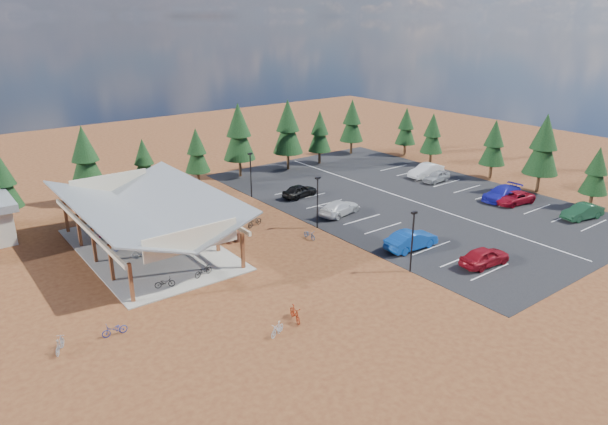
{
  "coord_description": "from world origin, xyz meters",
  "views": [
    {
      "loc": [
        -25.61,
        -36.18,
        19.34
      ],
      "look_at": [
        3.07,
        1.58,
        2.14
      ],
      "focal_mm": 32.0,
      "sensor_mm": 36.0,
      "label": 1
    }
  ],
  "objects_px": {
    "car_0": "(485,256)",
    "bike_1": "(142,253)",
    "car_8": "(436,176)",
    "bike_5": "(173,247)",
    "bike_0": "(165,283)",
    "bike_16": "(255,222)",
    "bike_14": "(310,234)",
    "car_1": "(411,240)",
    "car_5": "(583,212)",
    "lamp_post_1": "(317,199)",
    "car_9": "(426,171)",
    "lamp_post_0": "(412,237)",
    "trash_bin_0": "(237,237)",
    "car_6": "(514,198)",
    "trash_bin_1": "(229,239)",
    "bike_4": "(203,271)",
    "bike_6": "(171,228)",
    "car_7": "(502,193)",
    "bike_3": "(101,236)",
    "car_3": "(340,208)",
    "bike_9": "(60,345)",
    "lamp_post_2": "(251,172)",
    "bike_10": "(115,329)",
    "bike_13": "(277,329)",
    "car_4": "(300,191)",
    "bike_11": "(295,314)",
    "bike_7": "(135,224)",
    "bike_pavilion": "(145,208)"
  },
  "relations": [
    {
      "from": "lamp_post_1",
      "to": "car_1",
      "type": "relative_size",
      "value": 1.01
    },
    {
      "from": "bike_0",
      "to": "bike_16",
      "type": "distance_m",
      "value": 14.06
    },
    {
      "from": "bike_pavilion",
      "to": "car_3",
      "type": "xyz_separation_m",
      "value": [
        19.13,
        -3.51,
        -3.05
      ]
    },
    {
      "from": "lamp_post_0",
      "to": "car_7",
      "type": "bearing_deg",
      "value": 15.94
    },
    {
      "from": "trash_bin_1",
      "to": "bike_4",
      "type": "distance_m",
      "value": 6.84
    },
    {
      "from": "bike_13",
      "to": "car_1",
      "type": "xyz_separation_m",
      "value": [
        17.16,
        4.17,
        0.44
      ]
    },
    {
      "from": "bike_13",
      "to": "bike_14",
      "type": "xyz_separation_m",
      "value": [
        11.51,
        11.47,
        -0.03
      ]
    },
    {
      "from": "car_1",
      "to": "car_5",
      "type": "xyz_separation_m",
      "value": [
        19.47,
        -5.31,
        -0.08
      ]
    },
    {
      "from": "bike_7",
      "to": "car_7",
      "type": "relative_size",
      "value": 0.29
    },
    {
      "from": "lamp_post_0",
      "to": "bike_6",
      "type": "distance_m",
      "value": 22.88
    },
    {
      "from": "bike_3",
      "to": "car_5",
      "type": "xyz_separation_m",
      "value": [
        40.69,
        -23.58,
        0.21
      ]
    },
    {
      "from": "bike_10",
      "to": "car_3",
      "type": "height_order",
      "value": "car_3"
    },
    {
      "from": "bike_5",
      "to": "bike_11",
      "type": "bearing_deg",
      "value": 172.89
    },
    {
      "from": "bike_16",
      "to": "bike_14",
      "type": "bearing_deg",
      "value": 5.34
    },
    {
      "from": "bike_5",
      "to": "bike_6",
      "type": "bearing_deg",
      "value": -35.11
    },
    {
      "from": "lamp_post_2",
      "to": "bike_9",
      "type": "xyz_separation_m",
      "value": [
        -25.39,
        -18.63,
        -2.48
      ]
    },
    {
      "from": "bike_5",
      "to": "bike_0",
      "type": "bearing_deg",
      "value": 136.38
    },
    {
      "from": "lamp_post_1",
      "to": "car_3",
      "type": "relative_size",
      "value": 1.02
    },
    {
      "from": "car_1",
      "to": "bike_6",
      "type": "bearing_deg",
      "value": 45.3
    },
    {
      "from": "bike_13",
      "to": "bike_6",
      "type": "bearing_deg",
      "value": 150.8
    },
    {
      "from": "trash_bin_1",
      "to": "bike_1",
      "type": "distance_m",
      "value": 7.69
    },
    {
      "from": "lamp_post_1",
      "to": "car_0",
      "type": "xyz_separation_m",
      "value": [
        5.67,
        -14.92,
        -2.15
      ]
    },
    {
      "from": "trash_bin_1",
      "to": "car_7",
      "type": "distance_m",
      "value": 31.32
    },
    {
      "from": "car_0",
      "to": "car_7",
      "type": "relative_size",
      "value": 0.86
    },
    {
      "from": "car_9",
      "to": "car_6",
      "type": "bearing_deg",
      "value": -2.48
    },
    {
      "from": "bike_3",
      "to": "bike_13",
      "type": "height_order",
      "value": "bike_3"
    },
    {
      "from": "bike_3",
      "to": "bike_10",
      "type": "distance_m",
      "value": 16.7
    },
    {
      "from": "lamp_post_0",
      "to": "bike_1",
      "type": "bearing_deg",
      "value": 136.81
    },
    {
      "from": "car_4",
      "to": "car_5",
      "type": "relative_size",
      "value": 0.93
    },
    {
      "from": "car_0",
      "to": "car_6",
      "type": "distance_m",
      "value": 17.57
    },
    {
      "from": "bike_5",
      "to": "trash_bin_1",
      "type": "bearing_deg",
      "value": -116.05
    },
    {
      "from": "bike_6",
      "to": "bike_10",
      "type": "xyz_separation_m",
      "value": [
        -10.25,
        -14.28,
        -0.1
      ]
    },
    {
      "from": "bike_1",
      "to": "car_8",
      "type": "height_order",
      "value": "car_8"
    },
    {
      "from": "bike_9",
      "to": "car_8",
      "type": "relative_size",
      "value": 0.42
    },
    {
      "from": "lamp_post_1",
      "to": "car_9",
      "type": "distance_m",
      "value": 22.79
    },
    {
      "from": "car_1",
      "to": "car_4",
      "type": "distance_m",
      "value": 17.63
    },
    {
      "from": "car_0",
      "to": "bike_10",
      "type": "bearing_deg",
      "value": 78.79
    },
    {
      "from": "bike_6",
      "to": "bike_14",
      "type": "bearing_deg",
      "value": -132.97
    },
    {
      "from": "bike_11",
      "to": "car_7",
      "type": "distance_m",
      "value": 34.09
    },
    {
      "from": "bike_3",
      "to": "trash_bin_0",
      "type": "bearing_deg",
      "value": -126.16
    },
    {
      "from": "car_8",
      "to": "car_9",
      "type": "distance_m",
      "value": 2.3
    },
    {
      "from": "lamp_post_2",
      "to": "car_5",
      "type": "height_order",
      "value": "lamp_post_2"
    },
    {
      "from": "bike_4",
      "to": "bike_13",
      "type": "relative_size",
      "value": 1.15
    },
    {
      "from": "bike_pavilion",
      "to": "bike_9",
      "type": "distance_m",
      "value": 15.95
    },
    {
      "from": "lamp_post_1",
      "to": "bike_4",
      "type": "bearing_deg",
      "value": -168.45
    },
    {
      "from": "bike_3",
      "to": "trash_bin_1",
      "type": "bearing_deg",
      "value": -128.17
    },
    {
      "from": "car_0",
      "to": "bike_1",
      "type": "bearing_deg",
      "value": 55.31
    },
    {
      "from": "lamp_post_2",
      "to": "bike_1",
      "type": "bearing_deg",
      "value": -151.83
    },
    {
      "from": "trash_bin_0",
      "to": "car_5",
      "type": "bearing_deg",
      "value": -27.59
    },
    {
      "from": "bike_6",
      "to": "car_1",
      "type": "bearing_deg",
      "value": -136.59
    }
  ]
}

